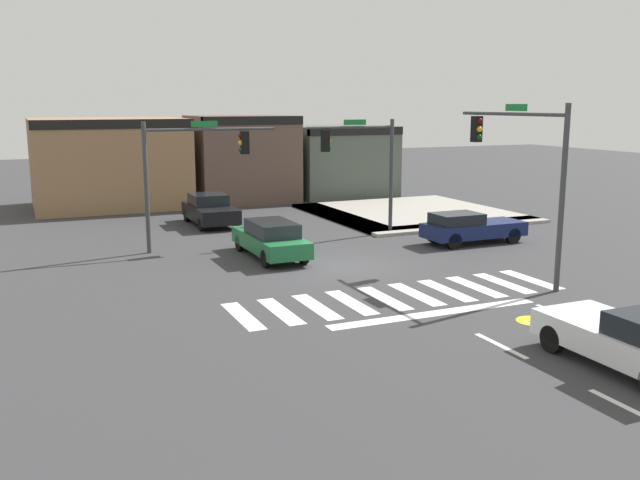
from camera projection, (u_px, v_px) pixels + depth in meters
ground_plane at (339, 266)px, 26.01m from camera, size 120.00×120.00×0.00m
crosswalk_near at (400, 296)px, 21.97m from camera, size 10.91×2.84×0.01m
lane_markings at (636, 386)px, 14.99m from camera, size 6.80×24.25×0.01m
bike_detector_marking at (534, 321)px, 19.47m from camera, size 0.97×0.97×0.01m
curb_corner_northeast at (406, 214)px, 37.81m from camera, size 10.00×10.60×0.15m
storefront_row at (208, 161)px, 42.67m from camera, size 22.00×6.95×5.25m
traffic_signal_northwest at (194, 159)px, 28.41m from camera, size 5.53×0.32×5.28m
traffic_signal_southeast at (522, 157)px, 23.57m from camera, size 0.32×5.54×6.00m
traffic_signal_northeast at (362, 155)px, 31.46m from camera, size 4.32×0.32×5.28m
car_navy at (470, 227)px, 30.13m from camera, size 4.51×1.71×1.37m
car_green at (271, 239)px, 27.36m from camera, size 1.72×4.77×1.47m
car_white at (636, 340)px, 15.72m from camera, size 1.95×4.40×1.45m
car_black at (210, 210)px, 34.78m from camera, size 1.91×4.41×1.52m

